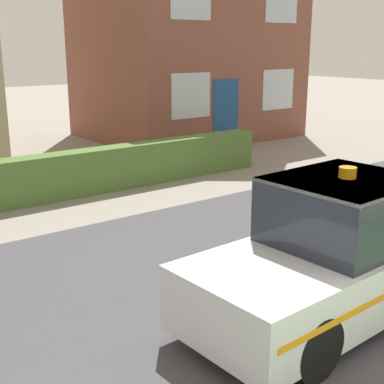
% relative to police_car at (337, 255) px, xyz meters
% --- Properties ---
extents(road_strip, '(28.00, 6.31, 0.01)m').
position_rel_police_car_xyz_m(road_strip, '(-1.05, 1.54, -0.74)').
color(road_strip, '#424247').
rests_on(road_strip, ground).
extents(garden_hedge, '(9.45, 0.51, 0.95)m').
position_rel_police_car_xyz_m(garden_hedge, '(-0.03, 6.65, -0.27)').
color(garden_hedge, '#4C7233').
rests_on(garden_hedge, ground).
extents(police_car, '(3.98, 1.73, 1.77)m').
position_rel_police_car_xyz_m(police_car, '(0.00, 0.00, 0.00)').
color(police_car, black).
rests_on(police_car, road_strip).
extents(house_right, '(6.88, 5.46, 8.07)m').
position_rel_police_car_xyz_m(house_right, '(6.43, 11.54, 3.36)').
color(house_right, brown).
rests_on(house_right, ground).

